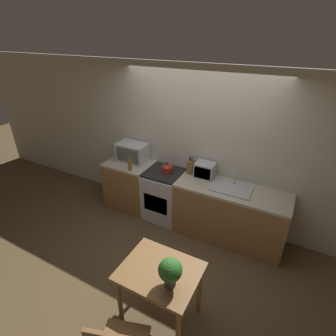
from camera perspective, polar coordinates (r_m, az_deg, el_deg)
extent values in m
plane|color=brown|center=(4.29, 0.17, -16.64)|extent=(16.00, 16.00, 0.00)
cube|color=beige|center=(4.32, 6.43, 4.43)|extent=(10.00, 0.06, 2.60)
cube|color=olive|center=(4.97, -8.17, -3.69)|extent=(0.83, 0.62, 0.86)
cube|color=#B7AD99|center=(4.75, -8.53, 0.94)|extent=(0.83, 0.62, 0.04)
cube|color=olive|center=(4.29, 13.12, -9.85)|extent=(1.71, 0.62, 0.86)
cube|color=#B7AD99|center=(4.04, 13.79, -4.78)|extent=(1.71, 0.62, 0.04)
cube|color=silver|center=(4.63, -0.83, -5.93)|extent=(0.62, 0.62, 0.86)
cube|color=black|center=(4.40, -0.87, -1.05)|extent=(0.59, 0.57, 0.04)
cube|color=black|center=(4.41, -2.73, -7.83)|extent=(0.44, 0.02, 0.32)
cylinder|color=maroon|center=(4.35, -0.17, -0.27)|extent=(0.18, 0.18, 0.11)
cone|color=maroon|center=(4.32, -0.17, 0.63)|extent=(0.17, 0.17, 0.05)
sphere|color=black|center=(4.30, -0.17, 1.03)|extent=(0.03, 0.03, 0.03)
cube|color=silver|center=(4.74, -7.68, 3.46)|extent=(0.53, 0.34, 0.33)
cube|color=black|center=(4.62, -8.86, 2.70)|extent=(0.47, 0.01, 0.27)
cylinder|color=olive|center=(4.44, -8.31, 0.60)|extent=(0.07, 0.07, 0.19)
cylinder|color=olive|center=(4.38, -8.43, 2.11)|extent=(0.02, 0.02, 0.07)
cube|color=brown|center=(4.31, 4.91, 0.20)|extent=(0.10, 0.09, 0.23)
cylinder|color=black|center=(4.25, 4.70, 2.05)|extent=(0.01, 0.01, 0.07)
cylinder|color=black|center=(4.24, 4.99, 1.98)|extent=(0.01, 0.01, 0.07)
cylinder|color=black|center=(4.23, 5.29, 1.92)|extent=(0.01, 0.01, 0.07)
cube|color=#ADAFB5|center=(4.23, 8.05, -0.43)|extent=(0.31, 0.25, 0.24)
cube|color=black|center=(4.13, 7.46, -1.12)|extent=(0.27, 0.01, 0.19)
cube|color=#ADAFB5|center=(4.03, 13.70, -4.38)|extent=(0.58, 0.38, 0.02)
cylinder|color=#ADAFB5|center=(4.08, 14.40, -2.05)|extent=(0.03, 0.03, 0.22)
cube|color=brown|center=(2.97, -1.75, -21.62)|extent=(0.83, 0.67, 0.04)
cylinder|color=brown|center=(3.27, -10.43, -26.70)|extent=(0.05, 0.05, 0.73)
cylinder|color=brown|center=(3.05, 2.23, -32.24)|extent=(0.05, 0.05, 0.73)
cylinder|color=brown|center=(3.54, -4.66, -20.54)|extent=(0.05, 0.05, 0.73)
cylinder|color=brown|center=(3.34, 6.83, -24.79)|extent=(0.05, 0.05, 0.73)
cylinder|color=brown|center=(3.26, -11.98, -32.00)|extent=(0.04, 0.04, 0.43)
cylinder|color=#424247|center=(2.80, 0.47, -23.35)|extent=(0.12, 0.12, 0.11)
sphere|color=#2D6B28|center=(2.69, 0.48, -21.30)|extent=(0.24, 0.24, 0.24)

